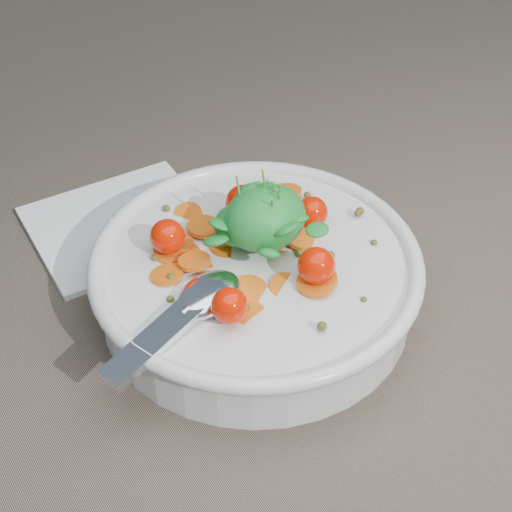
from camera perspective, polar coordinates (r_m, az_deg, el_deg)
ground at (r=0.62m, az=-1.35°, el=-5.08°), size 6.00×6.00×0.00m
bowl at (r=0.61m, az=-0.03°, el=-1.52°), size 0.28×0.26×0.11m
napkin at (r=0.72m, az=-9.84°, el=2.28°), size 0.16×0.14×0.01m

